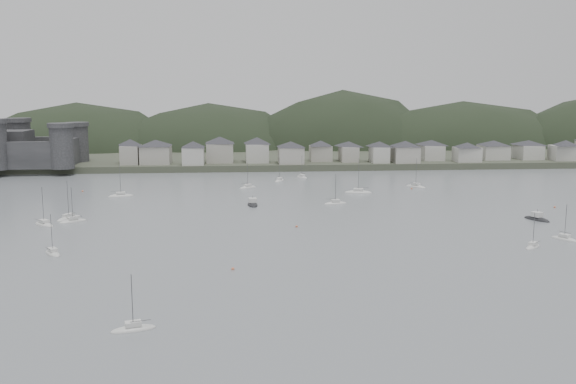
{
  "coord_description": "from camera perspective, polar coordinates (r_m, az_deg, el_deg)",
  "views": [
    {
      "loc": [
        -15.81,
        -114.0,
        36.8
      ],
      "look_at": [
        0.0,
        75.0,
        6.0
      ],
      "focal_mm": 38.89,
      "sensor_mm": 36.0,
      "label": 1
    }
  ],
  "objects": [
    {
      "name": "forested_ridge",
      "position": [
        386.95,
        -1.69,
        2.08
      ],
      "size": [
        851.55,
        103.94,
        102.57
      ],
      "color": "black",
      "rests_on": "ground"
    },
    {
      "name": "castle",
      "position": [
        312.8,
        -24.27,
        3.67
      ],
      "size": [
        66.0,
        43.0,
        20.0
      ],
      "color": "#2C2D2F",
      "rests_on": "far_shore_land"
    },
    {
      "name": "far_shore_land",
      "position": [
        410.82,
        -2.57,
        4.29
      ],
      "size": [
        900.0,
        250.0,
        3.0
      ],
      "primitive_type": "cube",
      "color": "#383D2D",
      "rests_on": "ground"
    },
    {
      "name": "motor_launch_far",
      "position": [
        203.35,
        -3.26,
        -1.14
      ],
      "size": [
        3.94,
        9.06,
        4.09
      ],
      "rotation": [
        0.0,
        0.0,
        3.23
      ],
      "color": "black",
      "rests_on": "ground"
    },
    {
      "name": "mooring_buoys",
      "position": [
        183.4,
        -0.9,
        -2.3
      ],
      "size": [
        158.74,
        107.8,
        0.7
      ],
      "color": "#D16B45",
      "rests_on": "ground"
    },
    {
      "name": "moored_fleet",
      "position": [
        189.19,
        -3.37,
        -1.95
      ],
      "size": [
        252.8,
        175.88,
        13.58
      ],
      "color": "silver",
      "rests_on": "ground"
    },
    {
      "name": "waterfront_town",
      "position": [
        305.96,
        7.79,
        3.86
      ],
      "size": [
        451.48,
        28.46,
        12.92
      ],
      "color": "#A3A295",
      "rests_on": "far_shore_land"
    },
    {
      "name": "ground",
      "position": [
        120.83,
        3.0,
        -8.52
      ],
      "size": [
        900.0,
        900.0,
        0.0
      ],
      "primitive_type": "plane",
      "color": "slate",
      "rests_on": "ground"
    },
    {
      "name": "motor_launch_near",
      "position": [
        193.84,
        21.8,
        -2.3
      ],
      "size": [
        6.36,
        9.06,
        4.03
      ],
      "rotation": [
        0.0,
        0.0,
        0.43
      ],
      "color": "black",
      "rests_on": "ground"
    }
  ]
}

